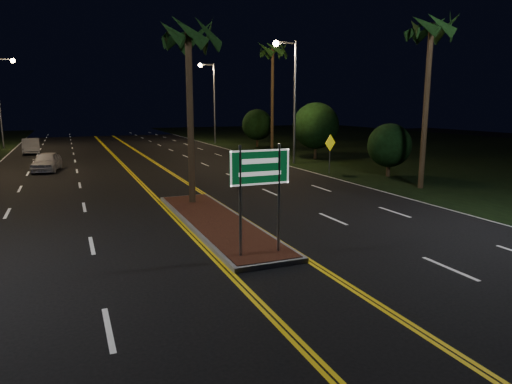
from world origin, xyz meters
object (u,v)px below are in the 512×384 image
median_island (216,222)px  palm_median (188,35)px  shrub_far (257,125)px  car_near (46,160)px  streetlight_right_mid (290,88)px  warning_sign (330,148)px  streetlight_left_far (2,92)px  car_far (31,145)px  palm_right_near (431,29)px  streetlight_right_far (211,94)px  shrub_mid (316,126)px  palm_right_far (273,52)px  shrub_near (389,145)px  highway_sign (260,178)px

median_island → palm_median: palm_median is taller
shrub_far → car_near: 23.15m
streetlight_right_mid → warning_sign: bearing=-88.0°
shrub_far → warning_sign: shrub_far is taller
warning_sign → car_near: bearing=132.4°
streetlight_left_far → warning_sign: 35.05m
car_far → palm_right_near: bearing=-56.4°
median_island → streetlight_left_far: size_ratio=1.14×
shrub_far → palm_median: bearing=-118.4°
streetlight_right_mid → car_near: 17.87m
palm_median → car_near: palm_median is taller
streetlight_left_far → streetlight_right_far: size_ratio=1.00×
shrub_mid → car_far: bearing=148.2°
streetlight_right_far → car_near: size_ratio=1.99×
palm_median → shrub_far: size_ratio=2.10×
shrub_far → car_far: bearing=175.6°
car_near → palm_right_far: bearing=25.0°
streetlight_right_far → shrub_mid: 18.55m
streetlight_left_far → shrub_far: bearing=-18.1°
shrub_far → car_far: size_ratio=0.83×
streetlight_left_far → streetlight_right_mid: 30.57m
palm_median → car_far: bearing=106.5°
car_far → shrub_mid: bearing=-34.8°
palm_right_far → car_near: (-19.16, -5.27, -8.39)m
streetlight_left_far → shrub_near: streetlight_left_far is taller
shrub_near → shrub_far: size_ratio=0.83×
median_island → palm_median: bearing=90.0°
median_island → car_near: 18.85m
palm_median → shrub_far: (13.80, 25.50, -4.94)m
streetlight_right_far → palm_right_far: bearing=-79.7°
streetlight_right_mid → warning_sign: size_ratio=3.56×
highway_sign → shrub_mid: (14.00, 21.20, 0.32)m
streetlight_left_far → shrub_near: 38.67m
shrub_mid → car_far: shrub_mid is taller
streetlight_right_mid → palm_median: bearing=-132.7°
highway_sign → streetlight_right_mid: 22.18m
palm_median → car_near: 16.89m
streetlight_left_far → shrub_mid: (24.61, -20.00, -2.93)m
palm_right_near → warning_sign: (-1.70, 6.55, -6.57)m
highway_sign → shrub_near: highway_sign is taller
palm_right_near → shrub_mid: palm_right_near is taller
highway_sign → shrub_near: size_ratio=0.97×
palm_right_far → shrub_far: palm_right_far is taller
warning_sign → highway_sign: bearing=-150.3°
streetlight_left_far → car_near: size_ratio=1.99×
palm_median → car_near: (-6.36, 14.23, -6.52)m
streetlight_left_far → shrub_mid: streetlight_left_far is taller
palm_median → palm_right_near: bearing=-2.3°
palm_median → streetlight_left_far: bearing=107.6°
shrub_near → palm_right_near: bearing=-104.0°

